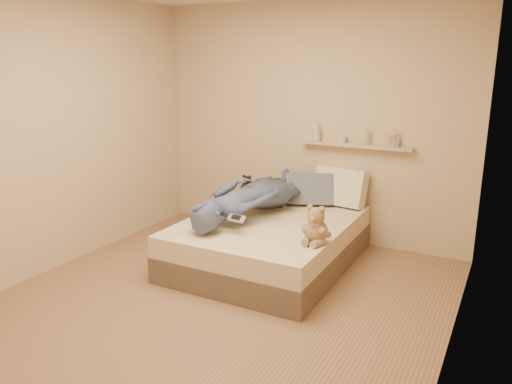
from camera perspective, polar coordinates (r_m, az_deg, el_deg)
The scene contains 10 objects.
room at distance 3.91m, azimuth -4.51°, elevation 4.95°, with size 3.80×3.80×3.80m.
bed at distance 4.98m, azimuth 1.53°, elevation -5.70°, with size 1.50×1.90×0.45m.
game_console at distance 4.47m, azimuth -2.26°, elevation -3.02°, with size 0.17×0.08×0.06m.
teddy_bear at distance 4.28m, azimuth 6.81°, elevation -4.05°, with size 0.28×0.27×0.34m.
dark_plush at distance 5.74m, azimuth -1.03°, elevation 0.58°, with size 0.16×0.16×0.25m.
pillow_cream at distance 5.43m, azimuth 9.62°, elevation 0.55°, with size 0.55×0.16×0.40m, color beige.
pillow_grey at distance 5.41m, azimuth 6.08°, elevation 0.30°, with size 0.50×0.14×0.34m, color slate.
person at distance 5.00m, azimuth -0.50°, elevation -0.45°, with size 0.61×1.68×0.40m, color #46556E.
wall_shelf at distance 5.38m, azimuth 11.26°, elevation 5.25°, with size 1.20×0.12×0.03m, color tan.
shelf_bottles at distance 5.39m, azimuth 10.38°, elevation 6.42°, with size 0.94×0.11×0.21m.
Camera 1 is at (2.08, -3.24, 1.96)m, focal length 35.00 mm.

